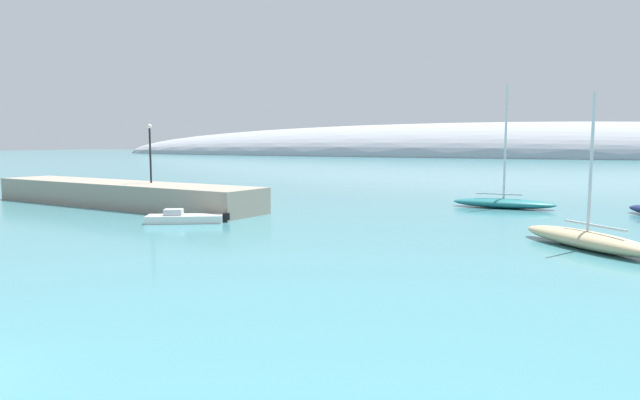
{
  "coord_description": "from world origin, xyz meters",
  "views": [
    {
      "loc": [
        13.22,
        -6.83,
        5.36
      ],
      "look_at": [
        1.07,
        20.79,
        2.22
      ],
      "focal_mm": 31.52,
      "sensor_mm": 36.0,
      "label": 1
    }
  ],
  "objects_px": {
    "sailboat_sand_near_shore": "(587,239)",
    "harbor_lamp_post": "(150,147)",
    "sailboat_teal_mid_mooring": "(503,202)",
    "motorboat_white_foreground": "(185,218)"
  },
  "relations": [
    {
      "from": "sailboat_sand_near_shore",
      "to": "harbor_lamp_post",
      "type": "height_order",
      "value": "sailboat_sand_near_shore"
    },
    {
      "from": "sailboat_sand_near_shore",
      "to": "harbor_lamp_post",
      "type": "distance_m",
      "value": 33.28
    },
    {
      "from": "sailboat_teal_mid_mooring",
      "to": "motorboat_white_foreground",
      "type": "relative_size",
      "value": 1.88
    },
    {
      "from": "sailboat_teal_mid_mooring",
      "to": "harbor_lamp_post",
      "type": "height_order",
      "value": "sailboat_teal_mid_mooring"
    },
    {
      "from": "harbor_lamp_post",
      "to": "sailboat_teal_mid_mooring",
      "type": "bearing_deg",
      "value": 21.9
    },
    {
      "from": "sailboat_sand_near_shore",
      "to": "harbor_lamp_post",
      "type": "relative_size",
      "value": 1.61
    },
    {
      "from": "sailboat_sand_near_shore",
      "to": "harbor_lamp_post",
      "type": "bearing_deg",
      "value": 36.07
    },
    {
      "from": "sailboat_teal_mid_mooring",
      "to": "motorboat_white_foreground",
      "type": "height_order",
      "value": "sailboat_teal_mid_mooring"
    },
    {
      "from": "sailboat_sand_near_shore",
      "to": "sailboat_teal_mid_mooring",
      "type": "distance_m",
      "value": 17.51
    },
    {
      "from": "sailboat_sand_near_shore",
      "to": "harbor_lamp_post",
      "type": "xyz_separation_m",
      "value": [
        -32.48,
        5.79,
        4.42
      ]
    }
  ]
}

